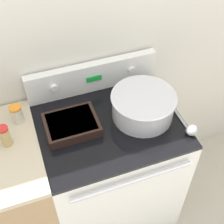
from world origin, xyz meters
TOP-DOWN VIEW (x-y plane):
  - kitchen_wall at (0.00, 0.67)m, footprint 8.00×0.05m
  - stove_range at (0.00, 0.32)m, footprint 0.77×0.67m
  - control_panel at (0.00, 0.61)m, footprint 0.77×0.07m
  - side_counter at (-0.62, 0.32)m, footprint 0.46×0.64m
  - mixing_bowl at (0.19, 0.31)m, footprint 0.35×0.35m
  - casserole_dish at (-0.20, 0.35)m, footprint 0.28×0.22m
  - ladle at (0.37, 0.12)m, footprint 0.06×0.27m
  - spice_jar_orange_cap at (-0.46, 0.49)m, footprint 0.06×0.06m
  - spice_jar_red_cap at (-0.53, 0.35)m, footprint 0.05×0.05m

SIDE VIEW (x-z plane):
  - stove_range at x=0.00m, z-range 0.00..0.96m
  - side_counter at x=-0.62m, z-range 0.00..0.97m
  - ladle at x=0.37m, z-range 0.95..1.01m
  - casserole_dish at x=-0.20m, z-range 0.96..1.02m
  - spice_jar_orange_cap at x=-0.46m, z-range 0.97..1.07m
  - spice_jar_red_cap at x=-0.53m, z-range 0.97..1.09m
  - mixing_bowl at x=0.19m, z-range 0.96..1.11m
  - control_panel at x=0.00m, z-range 0.96..1.14m
  - kitchen_wall at x=0.00m, z-range 0.00..2.50m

